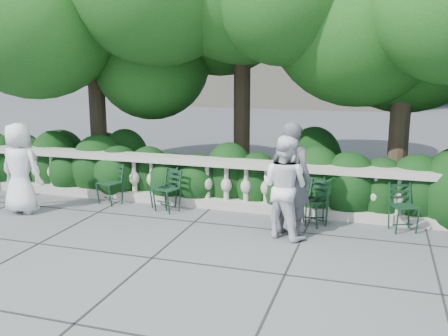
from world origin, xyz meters
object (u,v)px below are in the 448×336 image
(chair_a, at_px, (159,210))
(person_businessman, at_px, (20,168))
(person_woman_grey, at_px, (291,179))
(chair_d, at_px, (315,227))
(chair_c, at_px, (163,213))
(chair_b, at_px, (106,206))
(chair_e, at_px, (308,227))
(chair_f, at_px, (406,234))
(person_casual_man, at_px, (284,187))

(chair_a, relative_size, person_businessman, 0.48)
(person_woman_grey, bearing_deg, chair_d, -105.83)
(chair_d, bearing_deg, chair_c, 165.59)
(chair_b, xyz_separation_m, chair_d, (4.25, -0.05, 0.00))
(chair_d, bearing_deg, chair_e, -170.13)
(person_businessman, bearing_deg, chair_f, -169.62)
(chair_a, height_order, chair_f, same)
(chair_b, bearing_deg, chair_d, 15.27)
(chair_c, xyz_separation_m, person_woman_grey, (2.57, -0.50, 0.96))
(chair_a, distance_m, chair_d, 3.08)
(chair_f, bearing_deg, chair_a, 156.38)
(chair_a, relative_size, chair_d, 1.00)
(chair_e, bearing_deg, person_woman_grey, -90.36)
(chair_d, xyz_separation_m, person_casual_man, (-0.45, -0.67, 0.85))
(chair_d, distance_m, person_businessman, 5.66)
(chair_e, height_order, person_casual_man, person_casual_man)
(person_woman_grey, bearing_deg, chair_c, 6.23)
(chair_e, relative_size, person_businessman, 0.48)
(chair_b, distance_m, chair_f, 5.76)
(chair_a, height_order, chair_c, same)
(chair_c, xyz_separation_m, chair_d, (2.93, 0.06, 0.00))
(person_businessman, bearing_deg, person_casual_man, -175.10)
(chair_a, bearing_deg, person_casual_man, -1.48)
(chair_b, bearing_deg, person_casual_man, 5.17)
(chair_b, bearing_deg, person_businessman, -129.56)
(chair_b, bearing_deg, chair_a, 19.44)
(chair_f, relative_size, person_businessman, 0.48)
(chair_c, height_order, person_woman_grey, person_woman_grey)
(chair_b, relative_size, person_casual_man, 0.49)
(chair_d, bearing_deg, chair_b, 163.79)
(chair_f, bearing_deg, chair_c, 158.66)
(person_businessman, height_order, person_casual_man, person_businessman)
(chair_f, bearing_deg, chair_e, 161.35)
(chair_e, bearing_deg, chair_d, 51.04)
(person_businessman, bearing_deg, person_woman_grey, -173.85)
(person_businessman, bearing_deg, chair_a, -155.62)
(chair_a, height_order, chair_e, same)
(chair_a, xyz_separation_m, person_businessman, (-2.44, -0.95, 0.87))
(person_casual_man, bearing_deg, chair_f, -138.00)
(chair_d, xyz_separation_m, person_woman_grey, (-0.36, -0.56, 0.96))
(chair_f, xyz_separation_m, person_woman_grey, (-1.88, -0.62, 0.96))
(chair_b, relative_size, chair_e, 1.00)
(chair_e, height_order, person_businessman, person_businessman)
(chair_e, relative_size, chair_f, 1.00)
(person_woman_grey, bearing_deg, chair_b, 8.34)
(chair_b, height_order, chair_e, same)
(person_woman_grey, distance_m, person_casual_man, 0.18)
(person_businessman, relative_size, person_woman_grey, 0.91)
(chair_f, relative_size, person_woman_grey, 0.44)
(chair_a, bearing_deg, chair_f, 14.63)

